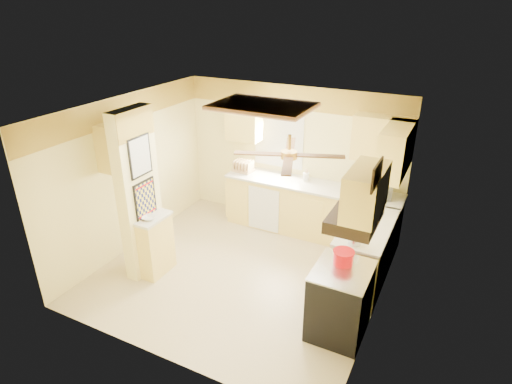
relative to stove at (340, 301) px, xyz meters
The scene contains 34 objects.
floor 1.82m from the stove, 161.77° to the left, with size 4.00×4.00×0.00m, color beige.
ceiling 2.69m from the stove, 161.77° to the left, with size 4.00×4.00×0.00m, color white.
wall_back 3.07m from the stove, 124.28° to the left, with size 4.00×4.00×0.00m, color #FFEF9B.
wall_front 2.29m from the stove, 141.04° to the right, with size 4.00×4.00×0.00m, color #FFEF9B.
wall_left 3.79m from the stove, behind, with size 3.80×3.80×0.00m, color #FFEF9B.
wall_right 1.02m from the stove, 59.02° to the left, with size 3.80×3.80×0.00m, color #FFEF9B.
wallpaper_border 3.48m from the stove, 124.50° to the left, with size 4.00×0.02×0.40m, color #FFE14B.
partition_column 3.12m from the stove, behind, with size 0.20×0.70×2.50m, color #FFEF9B.
partition_ledge 2.80m from the stove, behind, with size 0.25×0.55×0.90m, color #FBD663.
ledge_top 2.84m from the stove, behind, with size 0.28×0.58×0.04m, color silver.
lower_cabinets_back 2.45m from the stove, 118.55° to the left, with size 3.00×0.60×0.90m, color #FBD663.
lower_cabinets_right 1.15m from the stove, 88.49° to the left, with size 0.60×1.40×0.90m, color #FBD663.
countertop_back 2.48m from the stove, 118.66° to the left, with size 3.04×0.64×0.04m, color silver.
countertop_right 1.24m from the stove, 88.99° to the left, with size 0.64×1.44×0.04m, color silver.
dishwasher_panel 2.66m from the stove, 136.25° to the left, with size 0.58×0.02×0.80m, color white.
window 3.29m from the stove, 128.23° to the left, with size 0.92×0.02×1.02m.
upper_cab_back_left 3.67m from the stove, 137.92° to the left, with size 0.60×0.35×0.70m, color #FBD663.
upper_cab_back_right 2.67m from the stove, 93.01° to the left, with size 0.90×0.35×0.70m, color #FBD663.
upper_cab_right 2.28m from the stove, 85.07° to the left, with size 0.35×1.00×0.70m, color #FBD663.
upper_cab_left_wall 3.77m from the stove, behind, with size 0.35×0.75×0.70m, color #FBD663.
upper_cab_over_stove 1.50m from the stove, ahead, with size 0.35×0.76×0.52m, color #FBD663.
stove is the anchor object (origin of this frame).
range_hood 1.16m from the stove, ahead, with size 0.50×0.76×0.14m, color black.
poster_menu 3.22m from the stove, behind, with size 0.02×0.42×0.57m.
poster_nashville 3.00m from the stove, behind, with size 0.02×0.42×0.57m.
ceiling_light_panel 2.75m from the stove, 146.22° to the left, with size 1.35×0.95×0.06m.
ceiling_fan 1.95m from the stove, 167.38° to the right, with size 1.15×1.15×0.26m.
vent_grate 1.90m from the stove, 48.45° to the right, with size 0.02×0.40×0.25m, color black.
microwave 2.25m from the stove, 92.73° to the left, with size 0.49×0.33×0.27m, color white.
bowl 2.85m from the stove, behind, with size 0.19×0.19×0.05m, color white.
dutch_oven 0.56m from the stove, 107.46° to the left, with size 0.26×0.26×0.17m.
kettle 0.83m from the stove, 92.22° to the left, with size 0.16×0.16×0.25m.
dish_rack 3.33m from the stove, 139.13° to the left, with size 0.37×0.29×0.20m.
utensil_crock 2.68m from the stove, 120.23° to the left, with size 0.11×0.11×0.21m.
Camera 1 is at (2.63, -4.73, 3.83)m, focal length 30.00 mm.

